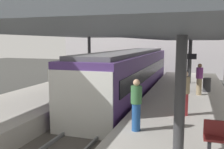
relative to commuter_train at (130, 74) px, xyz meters
The scene contains 15 objects.
ground_plane 6.13m from the commuter_train, 90.00° to the right, with size 80.00×80.00×0.00m, color #383835.
platform_left 7.11m from the commuter_train, 122.88° to the right, with size 4.40×28.00×1.00m, color #ADA8A0.
platform_right 7.11m from the commuter_train, 57.12° to the right, with size 4.40×28.00×1.00m, color #ADA8A0.
track_ballast 6.10m from the commuter_train, 90.00° to the right, with size 3.20×28.00×0.20m, color #4C4742.
rail_near_side 6.10m from the commuter_train, 96.98° to the right, with size 0.08×28.00×0.14m, color slate.
rail_far_side 6.10m from the commuter_train, 83.02° to the right, with size 0.08×28.00×0.14m, color slate.
commuter_train is the anchor object (origin of this frame).
canopy_left 6.42m from the commuter_train, 130.32° to the right, with size 4.18×21.00×3.44m.
canopy_right 6.32m from the commuter_train, 49.68° to the right, with size 4.18×21.00×3.18m.
platform_sign 4.08m from the commuter_train, 19.14° to the right, with size 0.90×0.08×2.21m.
litter_bin 4.96m from the commuter_train, 12.43° to the right, with size 0.44×0.44×0.80m, color #2D2D30.
passenger_near_bench 8.95m from the commuter_train, 74.76° to the right, with size 0.36×0.36×1.70m.
passenger_mid_platform 7.39m from the commuter_train, 59.26° to the right, with size 0.36×0.36×1.75m.
passenger_far_end 4.88m from the commuter_train, 25.94° to the right, with size 0.36×0.36×1.72m.
station_building_backdrop 14.75m from the commuter_train, 97.94° to the left, with size 18.00×6.00×11.00m, color #B7B2B7.
Camera 1 is at (4.05, -10.43, 3.87)m, focal length 39.93 mm.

